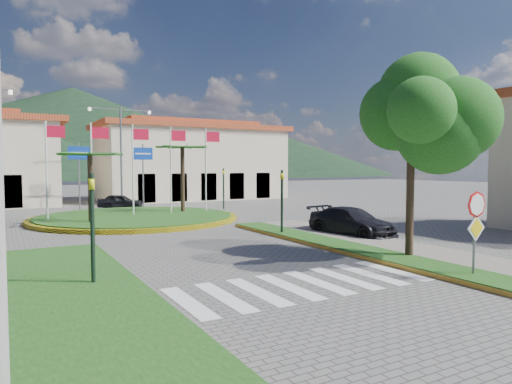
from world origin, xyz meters
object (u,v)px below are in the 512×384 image
roundabout_island (136,217)px  stop_sign (476,220)px  deciduous_tree (412,116)px  car_side_right (352,222)px  car_dark_a (120,201)px  car_dark_b (137,197)px

roundabout_island → stop_sign: (4.90, -20.04, 1.62)m
stop_sign → deciduous_tree: 4.59m
stop_sign → car_side_right: bearing=72.8°
car_dark_a → car_side_right: (6.61, -19.62, 0.10)m
deciduous_tree → car_side_right: size_ratio=1.45×
roundabout_island → car_dark_b: roundabout_island is taller
car_dark_a → car_side_right: 20.71m
car_dark_a → car_dark_b: (2.64, 4.94, -0.01)m
stop_sign → car_dark_a: bearing=98.1°
stop_sign → deciduous_tree: bearing=78.8°
deciduous_tree → car_side_right: bearing=69.6°
roundabout_island → deciduous_tree: deciduous_tree is taller
car_dark_a → roundabout_island: bearing=-162.0°
roundabout_island → car_dark_a: 8.06m
deciduous_tree → car_dark_b: bearing=93.8°
car_side_right → deciduous_tree: bearing=-118.9°
roundabout_island → car_dark_b: size_ratio=3.64×
stop_sign → car_dark_a: stop_sign is taller
deciduous_tree → roundabout_island: bearing=107.9°
car_dark_b → roundabout_island: bearing=-173.1°
deciduous_tree → car_side_right: deciduous_tree is taller
stop_sign → car_dark_b: bearing=92.4°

